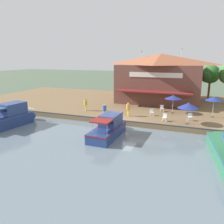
# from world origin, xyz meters

# --- Properties ---
(ground_plane) EXTENTS (220.00, 220.00, 0.00)m
(ground_plane) POSITION_xyz_m (0.00, 0.00, 0.00)
(ground_plane) COLOR #4C5B47
(quay_deck) EXTENTS (22.00, 56.00, 0.60)m
(quay_deck) POSITION_xyz_m (-11.00, 0.00, 0.30)
(quay_deck) COLOR brown
(quay_deck) RESTS_ON ground
(quay_edge_fender) EXTENTS (0.20, 50.40, 0.10)m
(quay_edge_fender) POSITION_xyz_m (-0.10, 0.00, 0.65)
(quay_edge_fender) COLOR #2D2D33
(quay_edge_fender) RESTS_ON quay_deck
(waterfront_restaurant) EXTENTS (11.49, 13.25, 8.49)m
(waterfront_restaurant) POSITION_xyz_m (-13.81, 1.68, 4.50)
(waterfront_restaurant) COLOR brown
(waterfront_restaurant) RESTS_ON quay_deck
(patio_umbrella_mid_patio_right) EXTENTS (2.24, 2.24, 2.34)m
(patio_umbrella_mid_patio_right) POSITION_xyz_m (-1.52, 6.70, 2.62)
(patio_umbrella_mid_patio_right) COLOR #B7B7B7
(patio_umbrella_mid_patio_right) RESTS_ON quay_deck
(patio_umbrella_near_quay_edge) EXTENTS (2.14, 2.14, 2.36)m
(patio_umbrella_near_quay_edge) POSITION_xyz_m (-5.96, 4.69, 2.69)
(patio_umbrella_near_quay_edge) COLOR #B7B7B7
(patio_umbrella_near_quay_edge) RESTS_ON quay_deck
(patio_umbrella_far_corner) EXTENTS (1.93, 1.93, 2.54)m
(patio_umbrella_far_corner) POSITION_xyz_m (-5.61, 9.42, 2.86)
(patio_umbrella_far_corner) COLOR #B7B7B7
(patio_umbrella_far_corner) RESTS_ON quay_deck
(cafe_chair_back_row_seat) EXTENTS (0.55, 0.55, 0.85)m
(cafe_chair_back_row_seat) POSITION_xyz_m (-6.37, 3.28, 1.08)
(cafe_chair_back_row_seat) COLOR white
(cafe_chair_back_row_seat) RESTS_ON quay_deck
(cafe_chair_far_corner_seat) EXTENTS (0.57, 0.57, 0.85)m
(cafe_chair_far_corner_seat) POSITION_xyz_m (-3.75, 2.44, 1.08)
(cafe_chair_far_corner_seat) COLOR white
(cafe_chair_far_corner_seat) RESTS_ON quay_deck
(cafe_chair_beside_entrance) EXTENTS (0.49, 0.49, 0.85)m
(cafe_chair_beside_entrance) POSITION_xyz_m (-1.75, 4.28, 1.08)
(cafe_chair_beside_entrance) COLOR white
(cafe_chair_beside_entrance) RESTS_ON quay_deck
(cafe_chair_under_first_umbrella) EXTENTS (0.52, 0.52, 0.85)m
(cafe_chair_under_first_umbrella) POSITION_xyz_m (-3.06, 6.96, 1.08)
(cafe_chair_under_first_umbrella) COLOR white
(cafe_chair_under_first_umbrella) RESTS_ON quay_deck
(person_near_entrance) EXTENTS (0.47, 0.47, 1.68)m
(person_near_entrance) POSITION_xyz_m (-2.45, -0.24, 1.65)
(person_near_entrance) COLOR gold
(person_near_entrance) RESTS_ON quay_deck
(person_at_quay_edge) EXTENTS (0.46, 0.46, 1.63)m
(person_at_quay_edge) POSITION_xyz_m (-0.93, -2.73, 1.61)
(person_at_quay_edge) COLOR gold
(person_at_quay_edge) RESTS_ON quay_deck
(person_mid_patio) EXTENTS (0.46, 0.46, 1.63)m
(person_mid_patio) POSITION_xyz_m (-3.21, -6.48, 1.62)
(person_mid_patio) COLOR gold
(person_mid_patio) RESTS_ON quay_deck
(motorboat_distant_upstream) EXTENTS (6.23, 2.15, 2.08)m
(motorboat_distant_upstream) POSITION_xyz_m (3.37, -0.36, 0.85)
(motorboat_distant_upstream) COLOR navy
(motorboat_distant_upstream) RESTS_ON river_water
(motorboat_second_along) EXTENTS (7.12, 3.04, 2.57)m
(motorboat_second_along) POSITION_xyz_m (4.44, -11.93, 1.04)
(motorboat_second_along) COLOR navy
(motorboat_second_along) RESTS_ON river_water
(tree_downstream_bank) EXTENTS (3.38, 3.22, 5.88)m
(tree_downstream_bank) POSITION_xyz_m (-19.34, 9.36, 4.77)
(tree_downstream_bank) COLOR brown
(tree_downstream_bank) RESTS_ON quay_deck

